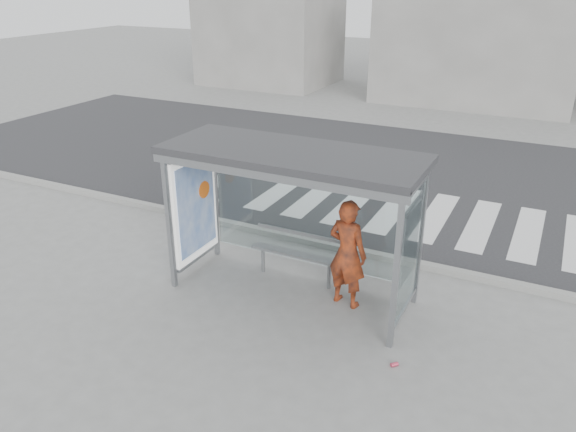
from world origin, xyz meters
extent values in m
plane|color=slate|center=(0.00, 0.00, 0.00)|extent=(80.00, 80.00, 0.00)
cube|color=#272729|center=(0.00, 7.00, 0.00)|extent=(30.00, 10.00, 0.01)
cube|color=gray|center=(0.00, 1.95, 0.06)|extent=(30.00, 0.18, 0.12)
cube|color=silver|center=(-2.50, 4.50, 0.00)|extent=(0.55, 3.00, 0.00)
cube|color=silver|center=(-1.50, 4.50, 0.00)|extent=(0.55, 3.00, 0.00)
cube|color=silver|center=(-0.50, 4.50, 0.00)|extent=(0.55, 3.00, 0.00)
cube|color=silver|center=(0.50, 4.50, 0.00)|extent=(0.55, 3.00, 0.00)
cube|color=silver|center=(1.50, 4.50, 0.00)|extent=(0.55, 3.00, 0.00)
cube|color=silver|center=(2.50, 4.50, 0.00)|extent=(0.55, 3.00, 0.00)
cube|color=silver|center=(3.50, 4.50, 0.00)|extent=(0.55, 3.00, 0.00)
cube|color=gray|center=(-2.00, -0.70, 1.25)|extent=(0.08, 0.08, 2.50)
cube|color=gray|center=(2.00, -0.70, 1.25)|extent=(0.08, 0.08, 2.50)
cube|color=gray|center=(-2.00, 0.70, 1.25)|extent=(0.08, 0.08, 2.50)
cube|color=gray|center=(2.00, 0.70, 1.25)|extent=(0.08, 0.08, 2.50)
cube|color=#2D2D30|center=(0.00, 0.00, 2.56)|extent=(4.25, 1.65, 0.12)
cube|color=gray|center=(0.00, -0.76, 2.45)|extent=(4.25, 0.06, 0.18)
cube|color=white|center=(0.00, 0.70, 1.30)|extent=(3.80, 0.02, 2.00)
cube|color=white|center=(-2.00, 0.00, 1.30)|extent=(0.15, 1.25, 2.00)
cube|color=#3362B9|center=(-1.92, 0.00, 1.30)|extent=(0.01, 1.10, 1.70)
cylinder|color=orange|center=(-1.91, 0.25, 1.55)|extent=(0.02, 0.32, 0.32)
cube|color=white|center=(2.00, 0.00, 1.30)|extent=(0.03, 1.25, 2.00)
cube|color=beige|center=(1.97, 0.05, 1.40)|extent=(0.03, 0.86, 1.16)
cube|color=gray|center=(-10.00, 18.00, 3.00)|extent=(6.00, 5.00, 6.00)
cube|color=gray|center=(0.00, 18.00, 2.50)|extent=(8.00, 5.00, 5.00)
imported|color=#F04A16|center=(0.96, 0.14, 0.95)|extent=(0.77, 0.58, 1.90)
cube|color=slate|center=(-0.16, 0.47, 0.52)|extent=(1.72, 0.21, 0.05)
cylinder|color=slate|center=(-0.82, 0.47, 0.25)|extent=(0.07, 0.07, 0.50)
cylinder|color=slate|center=(0.51, 0.47, 0.25)|extent=(0.07, 0.07, 0.50)
cube|color=slate|center=(-0.16, 0.66, 0.86)|extent=(1.72, 0.04, 0.06)
cylinder|color=#E94462|center=(2.20, -1.12, 0.03)|extent=(0.12, 0.12, 0.06)
camera|label=1|loc=(3.74, -7.64, 5.21)|focal=35.00mm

